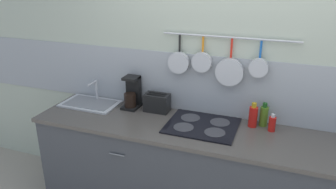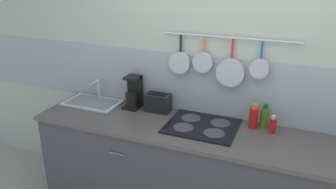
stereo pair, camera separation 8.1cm
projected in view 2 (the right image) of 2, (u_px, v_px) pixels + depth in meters
wall_back at (237, 77)px, 2.79m from camera, size 7.20×0.14×2.60m
cabinet_base at (221, 183)px, 2.78m from camera, size 3.28×0.63×0.87m
countertop at (224, 136)px, 2.62m from camera, size 3.32×0.65×0.03m
sink_basin at (93, 102)px, 3.21m from camera, size 0.54×0.33×0.21m
coffee_maker at (134, 94)px, 3.10m from camera, size 0.15×0.18×0.30m
toaster at (158, 103)px, 3.01m from camera, size 0.24×0.13×0.17m
cooktop at (202, 126)px, 2.74m from camera, size 0.58×0.49×0.01m
bottle_sesame_oil at (254, 117)px, 2.69m from camera, size 0.07×0.07×0.21m
bottle_hot_sauce at (265, 117)px, 2.70m from camera, size 0.07×0.07×0.20m
bottle_vinegar at (273, 125)px, 2.62m from camera, size 0.06×0.06×0.15m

